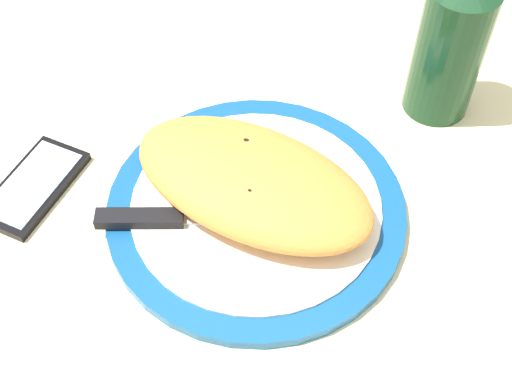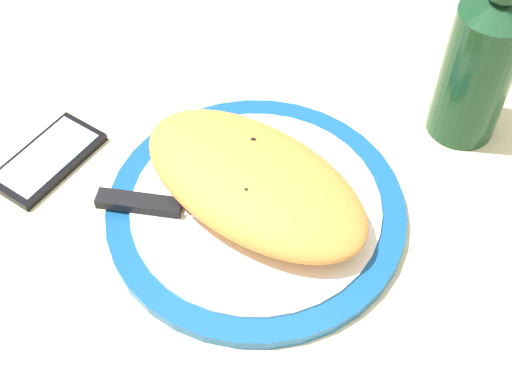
% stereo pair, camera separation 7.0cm
% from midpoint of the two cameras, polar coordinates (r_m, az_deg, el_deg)
% --- Properties ---
extents(ground_plane, '(1.50, 1.50, 0.03)m').
position_cam_midpoint_polar(ground_plane, '(0.75, -2.70, -2.60)').
color(ground_plane, beige).
extents(plate, '(0.32, 0.32, 0.02)m').
position_cam_midpoint_polar(plate, '(0.73, -2.77, -1.56)').
color(plate, navy).
rests_on(plate, ground_plane).
extents(calzone, '(0.27, 0.15, 0.05)m').
position_cam_midpoint_polar(calzone, '(0.71, -3.19, 0.71)').
color(calzone, orange).
rests_on(calzone, plate).
extents(fork, '(0.16, 0.04, 0.00)m').
position_cam_midpoint_polar(fork, '(0.76, -1.85, 2.78)').
color(fork, silver).
rests_on(fork, plate).
extents(knife, '(0.20, 0.13, 0.01)m').
position_cam_midpoint_polar(knife, '(0.71, -10.02, -2.41)').
color(knife, silver).
rests_on(knife, plate).
extents(smartphone, '(0.08, 0.13, 0.01)m').
position_cam_midpoint_polar(smartphone, '(0.80, -20.52, 0.31)').
color(smartphone, black).
rests_on(smartphone, ground_plane).
extents(wine_bottle, '(0.08, 0.08, 0.25)m').
position_cam_midpoint_polar(wine_bottle, '(0.80, 13.59, 12.04)').
color(wine_bottle, '#14381E').
rests_on(wine_bottle, ground_plane).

